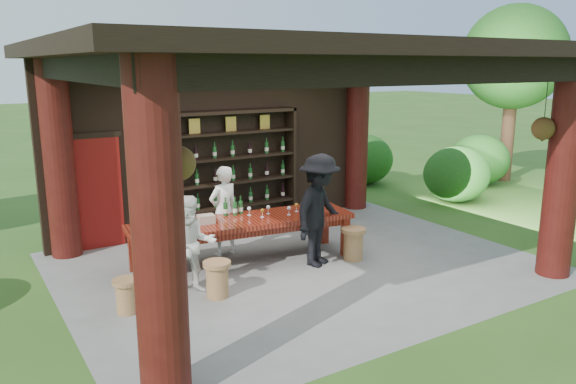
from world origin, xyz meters
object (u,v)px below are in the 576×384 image
host (224,211)px  guest_man (319,210)px  guest_woman (192,245)px  tasting_table (243,226)px  wine_shelf (233,171)px  napkin_basket (206,219)px  stool_near_left (217,278)px  stool_near_right (353,243)px  stool_far_left (127,295)px

host → guest_man: size_ratio=0.84×
host → guest_man: guest_man is taller
host → guest_woman: 1.72m
guest_man → tasting_table: bearing=118.4°
tasting_table → host: (-0.08, 0.56, 0.14)m
wine_shelf → napkin_basket: 2.27m
tasting_table → stool_near_left: 1.47m
guest_woman → wine_shelf: bearing=64.4°
wine_shelf → guest_woman: size_ratio=1.87×
wine_shelf → guest_woman: (-1.94, -2.61, -0.46)m
stool_near_right → guest_man: (-0.63, 0.11, 0.63)m
wine_shelf → host: wine_shelf is taller
host → napkin_basket: (-0.53, -0.48, 0.05)m
napkin_basket → stool_near_left: bearing=-106.8°
wine_shelf → host: bearing=-122.6°
guest_woman → napkin_basket: (0.58, 0.83, 0.10)m
stool_near_right → host: bearing=141.1°
host → tasting_table: bearing=85.9°
tasting_table → napkin_basket: bearing=173.3°
host → guest_woman: size_ratio=1.08×
host → guest_woman: host is taller
stool_near_right → wine_shelf: bearing=108.4°
stool_far_left → guest_man: bearing=3.1°
stool_near_left → guest_man: guest_man is taller
guest_woman → napkin_basket: size_ratio=5.52×
stool_far_left → host: (2.11, 1.46, 0.53)m
stool_near_right → stool_far_left: bearing=-179.0°
host → guest_man: (1.09, -1.28, 0.14)m
stool_near_right → napkin_basket: bearing=158.2°
stool_far_left → guest_man: (3.20, 0.18, 0.67)m
tasting_table → guest_woman: 1.41m
stool_near_right → host: 2.26m
wine_shelf → stool_near_left: (-1.70, -2.91, -0.91)m
tasting_table → host: 0.58m
wine_shelf → guest_man: bearing=-84.1°
wine_shelf → stool_far_left: size_ratio=5.75×
wine_shelf → tasting_table: 2.07m
wine_shelf → napkin_basket: size_ratio=10.30×
guest_woman → napkin_basket: 1.01m
host → guest_man: bearing=118.6°
stool_far_left → guest_man: 3.27m
stool_far_left → napkin_basket: 1.94m
stool_near_right → stool_near_left: bearing=-175.1°
napkin_basket → wine_shelf: bearing=52.6°
stool_near_right → stool_far_left: size_ratio=1.17×
stool_far_left → stool_near_right: bearing=1.0°
tasting_table → stool_near_left: bearing=-132.0°
tasting_table → napkin_basket: (-0.61, 0.07, 0.18)m
guest_man → host: bearing=104.4°
wine_shelf → host: 1.59m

